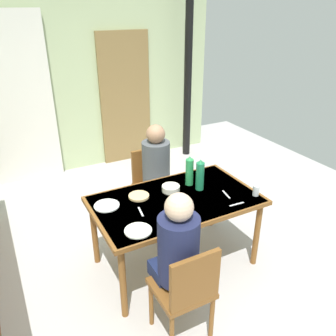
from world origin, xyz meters
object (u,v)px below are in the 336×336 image
at_px(dining_table, 176,205).
at_px(person_far_diner, 157,164).
at_px(serving_bowl_center, 171,188).
at_px(chair_near_diner, 186,290).
at_px(person_near_diner, 177,247).
at_px(water_bottle_green_far, 200,175).
at_px(water_bottle_green_near, 189,171).
at_px(chair_far_diner, 152,182).

xyz_separation_m(dining_table, person_far_diner, (0.13, 0.66, 0.12)).
bearing_deg(serving_bowl_center, chair_near_diner, -112.18).
bearing_deg(person_near_diner, water_bottle_green_far, 47.94).
height_order(chair_near_diner, person_far_diner, person_far_diner).
bearing_deg(person_near_diner, dining_table, 61.73).
relative_size(person_far_diner, water_bottle_green_far, 2.48).
bearing_deg(water_bottle_green_near, water_bottle_green_far, -74.23).
xyz_separation_m(water_bottle_green_near, serving_bowl_center, (-0.22, -0.03, -0.11)).
bearing_deg(serving_bowl_center, water_bottle_green_far, -20.42).
relative_size(dining_table, chair_near_diner, 1.73).
distance_m(water_bottle_green_near, serving_bowl_center, 0.25).
relative_size(dining_table, serving_bowl_center, 8.87).
distance_m(dining_table, chair_far_diner, 0.83).
relative_size(person_near_diner, person_far_diner, 1.00).
distance_m(chair_near_diner, chair_far_diner, 1.67).
relative_size(chair_far_diner, serving_bowl_center, 5.12).
bearing_deg(serving_bowl_center, person_far_diner, 78.63).
bearing_deg(dining_table, chair_near_diner, -114.03).
bearing_deg(serving_bowl_center, dining_table, -101.81).
bearing_deg(chair_near_diner, chair_far_diner, 72.93).
distance_m(chair_near_diner, person_far_diner, 1.57).
bearing_deg(water_bottle_green_near, chair_near_diner, -121.83).
height_order(dining_table, chair_near_diner, chair_near_diner).
distance_m(person_far_diner, serving_bowl_center, 0.52).
bearing_deg(chair_near_diner, water_bottle_green_far, 52.82).
distance_m(water_bottle_green_far, serving_bowl_center, 0.30).
xyz_separation_m(dining_table, serving_bowl_center, (0.03, 0.15, 0.10)).
relative_size(chair_far_diner, water_bottle_green_far, 2.80).
height_order(chair_far_diner, water_bottle_green_far, water_bottle_green_far).
xyz_separation_m(person_near_diner, person_far_diner, (0.49, 1.32, 0.00)).
height_order(chair_near_diner, person_near_diner, person_near_diner).
relative_size(dining_table, water_bottle_green_far, 4.86).
distance_m(person_near_diner, water_bottle_green_near, 1.05).
bearing_deg(chair_far_diner, water_bottle_green_near, 101.19).
relative_size(water_bottle_green_near, water_bottle_green_far, 0.97).
bearing_deg(water_bottle_green_far, water_bottle_green_near, 105.77).
bearing_deg(chair_far_diner, dining_table, 80.45).
distance_m(chair_far_diner, person_far_diner, 0.31).
relative_size(person_near_diner, water_bottle_green_near, 2.56).
height_order(chair_near_diner, water_bottle_green_near, water_bottle_green_near).
bearing_deg(person_far_diner, person_near_diner, 69.68).
bearing_deg(water_bottle_green_far, serving_bowl_center, 159.58).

